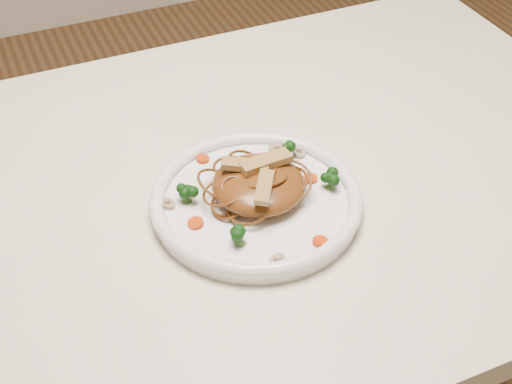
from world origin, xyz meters
name	(u,v)px	position (x,y,z in m)	size (l,w,h in m)	color
table	(248,229)	(0.00, 0.00, 0.65)	(1.20, 0.80, 0.75)	beige
plate	(256,204)	(-0.01, -0.06, 0.76)	(0.28, 0.28, 0.02)	white
noodle_mound	(259,184)	(-0.01, -0.06, 0.79)	(0.12, 0.12, 0.04)	brown
chicken_a	(266,162)	(0.01, -0.04, 0.81)	(0.07, 0.02, 0.01)	tan
chicken_b	(245,165)	(-0.02, -0.04, 0.81)	(0.06, 0.02, 0.01)	tan
chicken_c	(264,187)	(-0.01, -0.09, 0.81)	(0.06, 0.02, 0.01)	tan
broccoli_0	(287,148)	(0.06, 0.00, 0.78)	(0.03, 0.03, 0.03)	#0C380B
broccoli_1	(186,192)	(-0.10, -0.03, 0.78)	(0.03, 0.03, 0.03)	#0C380B
broccoli_2	(240,235)	(-0.07, -0.13, 0.78)	(0.03, 0.03, 0.03)	#0C380B
broccoli_3	(331,179)	(0.09, -0.08, 0.78)	(0.03, 0.03, 0.03)	#0C380B
carrot_0	(274,161)	(0.04, 0.00, 0.77)	(0.02, 0.02, 0.01)	#C23007
carrot_1	(196,223)	(-0.10, -0.08, 0.77)	(0.02, 0.02, 0.01)	#C23007
carrot_2	(310,179)	(0.07, -0.06, 0.77)	(0.02, 0.02, 0.01)	#C23007
carrot_3	(203,159)	(-0.05, 0.04, 0.77)	(0.02, 0.02, 0.01)	#C23007
carrot_4	(320,241)	(0.03, -0.17, 0.77)	(0.02, 0.02, 0.01)	#C23007
mushroom_0	(277,261)	(-0.04, -0.18, 0.77)	(0.03, 0.03, 0.01)	tan
mushroom_1	(299,153)	(0.08, 0.00, 0.77)	(0.02, 0.02, 0.01)	tan
mushroom_2	(167,204)	(-0.13, -0.03, 0.77)	(0.02, 0.02, 0.01)	tan
mushroom_3	(277,149)	(0.06, 0.02, 0.77)	(0.03, 0.03, 0.01)	tan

